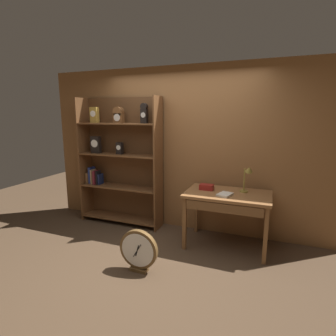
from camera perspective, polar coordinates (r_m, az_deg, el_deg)
The scene contains 8 objects.
ground_plane at distance 3.49m, azimuth -4.60°, elevation -20.66°, with size 10.00×10.00×0.00m, color #4C3826.
back_wood_panel at distance 4.29m, azimuth 3.18°, elevation 3.92°, with size 4.80×0.05×2.60m, color brown.
bookshelf at distance 4.60m, azimuth -10.46°, elevation 1.47°, with size 1.44×0.35×2.14m.
workbench at distance 3.80m, azimuth 12.60°, elevation -6.69°, with size 1.15×0.72×0.79m.
desk_lamp at distance 3.81m, azimuth 16.63°, elevation -1.58°, with size 0.18×0.18×0.39m.
toolbox_small at distance 3.89m, azimuth 8.27°, elevation -4.06°, with size 0.20×0.13×0.08m, color maroon.
open_repair_manual at distance 3.67m, azimuth 12.09°, elevation -5.55°, with size 0.16×0.22×0.03m, color silver.
round_clock_large at distance 3.33m, azimuth -6.32°, elevation -17.15°, with size 0.48×0.11×0.52m.
Camera 1 is at (1.31, -2.66, 1.84)m, focal length 28.44 mm.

